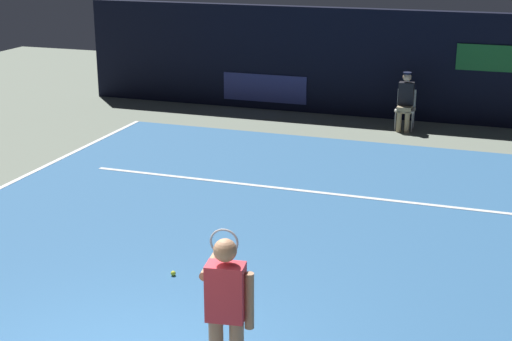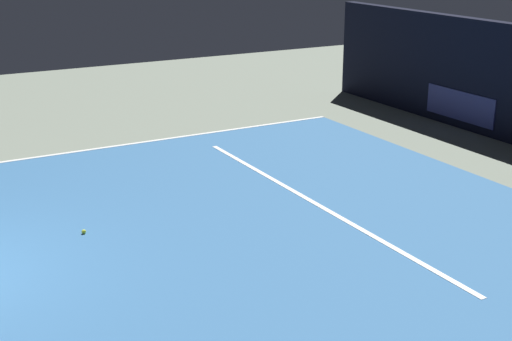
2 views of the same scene
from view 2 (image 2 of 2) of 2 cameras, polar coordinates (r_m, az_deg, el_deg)
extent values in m
plane|color=gray|center=(11.71, -3.38, -4.24)|extent=(29.99, 29.99, 0.00)
cube|color=#336699|center=(11.71, -3.38, -4.21)|extent=(10.17, 11.07, 0.01)
cube|color=white|center=(16.16, -11.17, 1.88)|extent=(0.10, 11.07, 0.01)
cube|color=white|center=(12.60, 4.58, -2.53)|extent=(7.94, 0.10, 0.01)
cube|color=navy|center=(17.97, 15.79, 4.95)|extent=(2.20, 0.04, 0.70)
sphere|color=#CCE033|center=(11.61, -13.44, -4.71)|extent=(0.07, 0.07, 0.07)
camera|label=1|loc=(8.53, -72.19, 5.40)|focal=53.94mm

